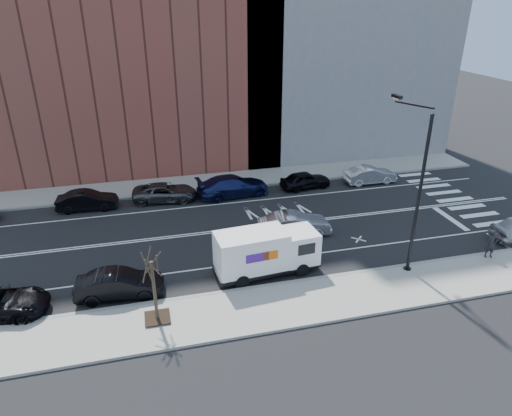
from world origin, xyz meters
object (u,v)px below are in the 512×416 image
driving_sedan (294,225)px  pedestrian (491,244)px  far_parked_b (87,200)px  fedex_van (266,251)px

driving_sedan → pedestrian: pedestrian is taller
driving_sedan → pedestrian: size_ratio=2.65×
far_parked_b → fedex_van: bearing=-135.0°
far_parked_b → pedestrian: bearing=-116.5°
far_parked_b → pedestrian: size_ratio=2.43×
far_parked_b → driving_sedan: 15.31m
driving_sedan → far_parked_b: bearing=63.0°
fedex_van → driving_sedan: (2.99, 3.89, -0.63)m
driving_sedan → fedex_van: bearing=144.8°
fedex_van → far_parked_b: size_ratio=1.39×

